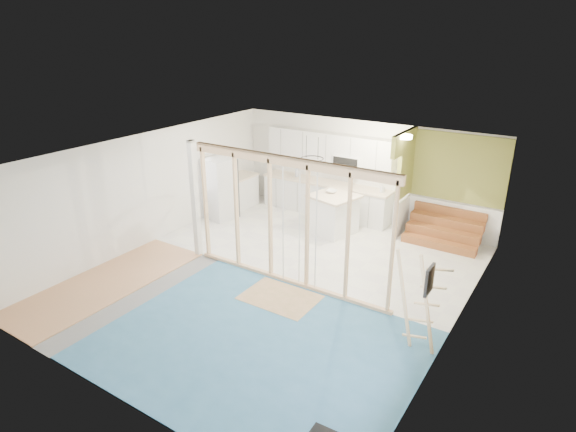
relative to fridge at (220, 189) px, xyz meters
The scene contains 16 objects.
room 3.70m from the fridge, 32.18° to the right, with size 7.01×8.01×2.61m.
floor_overlays 3.79m from the fridge, 30.77° to the right, with size 7.00×8.00×0.03m.
stud_frame 3.57m from the fridge, 34.07° to the right, with size 4.66×0.14×2.60m.
base_cabinets 2.09m from the fridge, 43.21° to the left, with size 4.45×2.24×0.93m.
upper_cabinets 3.10m from the fridge, 39.40° to the left, with size 3.60×0.41×0.85m.
green_partition 5.43m from the fridge, 18.31° to the left, with size 2.25×1.51×2.60m.
pot_rack 3.04m from the fridge, ahead, with size 0.52×0.52×0.72m.
sheathing_panel 7.70m from the fridge, 30.98° to the right, with size 0.02×4.00×2.60m, color tan.
electrical_panel 7.39m from the fridge, 27.17° to the right, with size 0.04×0.30×0.40m, color #3C3D41.
ceiling_light 4.94m from the fridge, 13.07° to the left, with size 0.32×0.32×0.08m, color #FFEABF.
fridge is the anchor object (origin of this frame).
island 3.09m from the fridge, 14.05° to the left, with size 1.23×1.23×0.99m.
bowl 2.99m from the fridge, 17.21° to the left, with size 0.26×0.26×0.06m, color silver.
soap_bottle_a 2.18m from the fridge, 52.77° to the left, with size 0.11×0.11×0.30m, color #A4A9B6.
soap_bottle_b 4.20m from the fridge, 24.82° to the left, with size 0.09×0.09×0.21m, color silver.
ladder 6.77m from the fridge, 23.09° to the right, with size 0.88×0.04×1.63m.
Camera 1 is at (4.90, -7.13, 4.77)m, focal length 30.00 mm.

